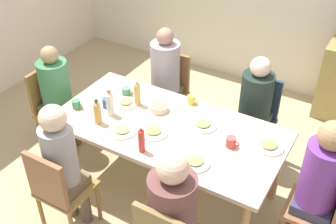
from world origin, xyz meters
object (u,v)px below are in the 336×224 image
object	(u,v)px
cup_2	(107,103)
bottle_2	(141,140)
bottle_1	(137,93)
cup_4	(77,104)
person_1	(320,179)
chair_5	(169,88)
bowl_0	(159,107)
chair_3	(53,104)
plate_1	(122,130)
plate_0	(203,125)
cup_1	(127,91)
bottle_0	(97,112)
person_2	(255,103)
person_0	(173,209)
cup_0	(231,142)
plate_3	(195,162)
plate_4	(126,103)
cup_3	(192,100)
dining_table	(168,133)
chair_2	(256,115)
person_4	(62,160)
person_5	(165,73)
plate_5	(269,146)
bottle_3	(110,103)
person_3	(57,90)
chair_4	(59,189)
chair_1	(324,208)
plate_2	(154,131)

from	to	relation	value
cup_2	bottle_2	size ratio (longest dim) A/B	0.45
bottle_1	bottle_2	xyz separation A→B (m)	(0.40, -0.53, -0.01)
cup_4	person_1	bearing A→B (deg)	4.90
chair_5	bowl_0	size ratio (longest dim) A/B	5.48
chair_3	plate_1	xyz separation A→B (m)	(1.09, -0.26, 0.26)
plate_0	cup_1	world-z (taller)	cup_1
chair_5	bottle_0	distance (m)	1.20
person_2	bottle_1	bearing A→B (deg)	-145.02
person_0	cup_0	bearing A→B (deg)	84.74
plate_3	person_1	bearing A→B (deg)	19.01
plate_0	cup_2	bearing A→B (deg)	-167.76
plate_4	cup_3	bearing A→B (deg)	31.35
dining_table	person_0	xyz separation A→B (m)	(0.50, -0.79, 0.08)
dining_table	person_2	world-z (taller)	person_2
chair_2	plate_1	distance (m)	1.41
person_4	plate_3	world-z (taller)	person_4
bottle_1	chair_2	bearing A→B (deg)	38.62
person_5	plate_3	xyz separation A→B (m)	(0.92, -1.09, 0.03)
plate_1	plate_5	bearing A→B (deg)	20.85
plate_3	bottle_1	bearing A→B (deg)	151.65
plate_0	bottle_3	distance (m)	0.84
chair_3	person_3	world-z (taller)	person_3
chair_2	bottle_0	size ratio (longest dim) A/B	3.80
person_2	bottle_2	size ratio (longest dim) A/B	4.97
chair_4	cup_4	size ratio (longest dim) A/B	7.86
chair_5	plate_3	xyz separation A→B (m)	(0.92, -1.18, 0.26)
chair_2	cup_1	world-z (taller)	chair_2
plate_3	bottle_2	size ratio (longest dim) A/B	1.00
person_4	chair_5	world-z (taller)	person_4
chair_1	plate_1	size ratio (longest dim) A/B	3.67
chair_2	cup_1	size ratio (longest dim) A/B	7.55
plate_2	plate_4	bearing A→B (deg)	152.53
chair_1	plate_1	bearing A→B (deg)	-171.15
cup_4	bottle_2	xyz separation A→B (m)	(0.85, -0.20, 0.07)
person_4	person_0	bearing A→B (deg)	-0.17
person_1	person_4	distance (m)	1.96
chair_1	cup_3	bearing A→B (deg)	163.29
bottle_3	person_0	bearing A→B (deg)	-33.34
plate_2	cup_4	distance (m)	0.80
plate_1	cup_4	world-z (taller)	cup_4
bottle_0	person_3	bearing A→B (deg)	160.45
cup_3	person_3	bearing A→B (deg)	-162.50
cup_3	cup_2	bearing A→B (deg)	-145.24
cup_4	plate_5	bearing A→B (deg)	11.87
cup_0	cup_3	size ratio (longest dim) A/B	1.07
plate_4	cup_0	xyz separation A→B (m)	(1.09, -0.07, 0.03)
cup_0	bottle_0	size ratio (longest dim) A/B	0.49
bowl_0	cup_1	size ratio (longest dim) A/B	1.38
bottle_2	plate_2	bearing A→B (deg)	99.89
person_0	cup_2	size ratio (longest dim) A/B	11.49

